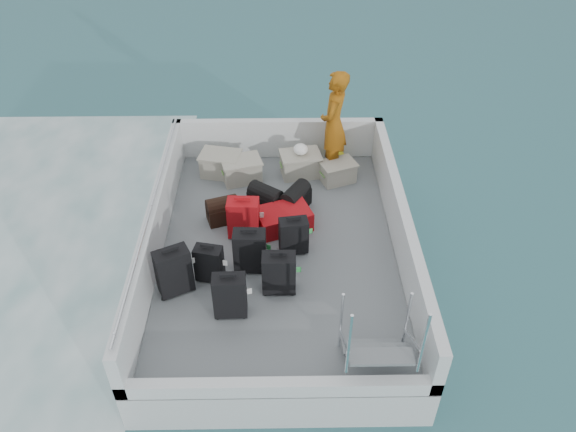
# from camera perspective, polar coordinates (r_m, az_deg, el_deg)

# --- Properties ---
(ground) EXTENTS (160.00, 160.00, 0.00)m
(ground) POSITION_cam_1_polar(r_m,az_deg,el_deg) (8.56, -0.92, -6.15)
(ground) COLOR #16444F
(ground) RESTS_ON ground
(ferry_hull) EXTENTS (3.60, 5.00, 0.60)m
(ferry_hull) POSITION_cam_1_polar(r_m,az_deg,el_deg) (8.35, -0.94, -4.70)
(ferry_hull) COLOR silver
(ferry_hull) RESTS_ON ground
(deck) EXTENTS (3.30, 4.70, 0.02)m
(deck) POSITION_cam_1_polar(r_m,az_deg,el_deg) (8.14, -0.96, -3.12)
(deck) COLOR slate
(deck) RESTS_ON ferry_hull
(deck_fittings) EXTENTS (3.60, 5.00, 0.90)m
(deck_fittings) POSITION_cam_1_polar(r_m,az_deg,el_deg) (7.65, 1.61, -2.59)
(deck_fittings) COLOR silver
(deck_fittings) RESTS_ON deck
(suitcase_0) EXTENTS (0.51, 0.42, 0.69)m
(suitcase_0) POSITION_cam_1_polar(r_m,az_deg,el_deg) (7.41, -11.52, -5.59)
(suitcase_0) COLOR black
(suitcase_0) RESTS_ON deck
(suitcase_1) EXTENTS (0.40, 0.28, 0.55)m
(suitcase_1) POSITION_cam_1_polar(r_m,az_deg,el_deg) (7.53, -8.01, -4.86)
(suitcase_1) COLOR black
(suitcase_1) RESTS_ON deck
(suitcase_3) EXTENTS (0.42, 0.25, 0.63)m
(suitcase_3) POSITION_cam_1_polar(r_m,az_deg,el_deg) (7.04, -5.92, -8.10)
(suitcase_3) COLOR black
(suitcase_3) RESTS_ON deck
(suitcase_4) EXTENTS (0.44, 0.27, 0.64)m
(suitcase_4) POSITION_cam_1_polar(r_m,az_deg,el_deg) (7.60, -3.90, -3.60)
(suitcase_4) COLOR black
(suitcase_4) RESTS_ON deck
(suitcase_5) EXTENTS (0.47, 0.29, 0.63)m
(suitcase_5) POSITION_cam_1_polar(r_m,az_deg,el_deg) (8.14, -4.54, -0.26)
(suitcase_5) COLOR #B10D18
(suitcase_5) RESTS_ON deck
(suitcase_6) EXTENTS (0.44, 0.26, 0.60)m
(suitcase_6) POSITION_cam_1_polar(r_m,az_deg,el_deg) (7.30, -0.93, -5.87)
(suitcase_6) COLOR black
(suitcase_6) RESTS_ON deck
(suitcase_7) EXTENTS (0.43, 0.28, 0.56)m
(suitcase_7) POSITION_cam_1_polar(r_m,az_deg,el_deg) (7.87, 0.57, -2.08)
(suitcase_7) COLOR black
(suitcase_7) RESTS_ON deck
(suitcase_8) EXTENTS (0.91, 0.75, 0.31)m
(suitcase_8) POSITION_cam_1_polar(r_m,az_deg,el_deg) (8.36, -0.48, -0.28)
(suitcase_8) COLOR #B10D18
(suitcase_8) RESTS_ON deck
(duffel_0) EXTENTS (0.54, 0.43, 0.32)m
(duffel_0) POSITION_cam_1_polar(r_m,az_deg,el_deg) (8.54, -6.65, 0.42)
(duffel_0) COLOR black
(duffel_0) RESTS_ON deck
(duffel_1) EXTENTS (0.59, 0.55, 0.32)m
(duffel_1) POSITION_cam_1_polar(r_m,az_deg,el_deg) (8.73, -2.30, 1.66)
(duffel_1) COLOR black
(duffel_1) RESTS_ON deck
(duffel_2) EXTENTS (0.53, 0.59, 0.32)m
(duffel_2) POSITION_cam_1_polar(r_m,az_deg,el_deg) (8.71, 0.76, 1.61)
(duffel_2) COLOR black
(duffel_2) RESTS_ON deck
(crate_0) EXTENTS (0.70, 0.55, 0.37)m
(crate_0) POSITION_cam_1_polar(r_m,az_deg,el_deg) (9.53, -6.84, 5.18)
(crate_0) COLOR #ABA795
(crate_0) RESTS_ON deck
(crate_1) EXTENTS (0.70, 0.57, 0.37)m
(crate_1) POSITION_cam_1_polar(r_m,az_deg,el_deg) (9.36, -4.73, 4.60)
(crate_1) COLOR #ABA795
(crate_1) RESTS_ON deck
(crate_2) EXTENTS (0.69, 0.53, 0.38)m
(crate_2) POSITION_cam_1_polar(r_m,az_deg,el_deg) (9.47, 1.27, 5.22)
(crate_2) COLOR #ABA795
(crate_2) RESTS_ON deck
(crate_3) EXTENTS (0.63, 0.53, 0.32)m
(crate_3) POSITION_cam_1_polar(r_m,az_deg,el_deg) (9.36, 5.07, 4.42)
(crate_3) COLOR #ABA795
(crate_3) RESTS_ON deck
(yellow_bag) EXTENTS (0.28, 0.26, 0.22)m
(yellow_bag) POSITION_cam_1_polar(r_m,az_deg,el_deg) (9.87, 4.98, 6.07)
(yellow_bag) COLOR #D0CC17
(yellow_bag) RESTS_ON deck
(white_bag) EXTENTS (0.24, 0.24, 0.18)m
(white_bag) POSITION_cam_1_polar(r_m,az_deg,el_deg) (9.31, 1.29, 6.64)
(white_bag) COLOR white
(white_bag) RESTS_ON crate_2
(passenger) EXTENTS (0.61, 0.76, 1.81)m
(passenger) POSITION_cam_1_polar(r_m,az_deg,el_deg) (9.22, 4.66, 9.30)
(passenger) COLOR orange
(passenger) RESTS_ON deck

